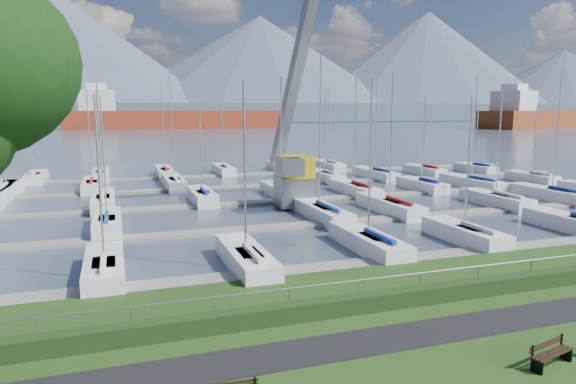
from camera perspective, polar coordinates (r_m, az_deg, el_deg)
name	(u,v)px	position (r m, az deg, el deg)	size (l,w,h in m)	color
path	(419,334)	(20.16, 14.32, -15.01)	(160.00, 2.00, 0.04)	black
water	(134,126)	(278.62, -16.73, 7.04)	(800.00, 540.00, 0.20)	#3F4A5C
hedge	(384,300)	(22.07, 10.61, -11.74)	(80.00, 0.70, 0.70)	#1B3212
fence	(380,278)	(22.12, 10.17, -9.35)	(0.04, 0.04, 80.00)	gray
foothill	(129,113)	(348.46, -17.23, 8.43)	(900.00, 80.00, 12.00)	#495A6A
mountains	(134,59)	(425.04, -16.78, 14.01)	(1190.00, 360.00, 115.00)	#485269
docks	(238,204)	(46.24, -5.58, -1.31)	(90.00, 41.60, 0.25)	gray
bench_right	(551,353)	(19.24, 27.17, -15.66)	(1.85, 0.82, 0.85)	black
crane	(296,142)	(45.34, 0.84, 5.59)	(5.18, 13.29, 22.35)	slate
cargo_ship_mid	(165,120)	(235.59, -13.47, 7.83)	(93.37, 22.26, 21.50)	maroon
cargo_ship_east	(546,119)	(272.26, 26.78, 7.25)	(95.81, 44.87, 21.50)	brown
sailboat_fleet	(194,140)	(48.35, -10.45, 5.73)	(74.42, 49.57, 13.12)	silver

